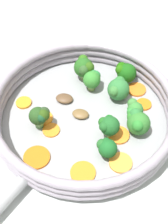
% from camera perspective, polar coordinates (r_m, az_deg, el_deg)
% --- Properties ---
extents(ground_plane, '(4.00, 4.00, 0.00)m').
position_cam_1_polar(ground_plane, '(0.61, -0.00, -1.57)').
color(ground_plane, '#B6BEBB').
extents(skillet, '(0.33, 0.33, 0.01)m').
position_cam_1_polar(skillet, '(0.60, -0.00, -1.24)').
color(skillet, '#939699').
rests_on(skillet, ground_plane).
extents(skillet_rim_wall, '(0.35, 0.35, 0.05)m').
position_cam_1_polar(skillet_rim_wall, '(0.58, -0.00, 0.61)').
color(skillet_rim_wall, '#9A919F').
rests_on(skillet_rim_wall, skillet).
extents(skillet_rivet_left, '(0.01, 0.01, 0.01)m').
position_cam_1_polar(skillet_rivet_left, '(0.55, -13.06, -8.66)').
color(skillet_rivet_left, '#96999A').
rests_on(skillet_rivet_left, skillet).
extents(skillet_rivet_right, '(0.01, 0.01, 0.01)m').
position_cam_1_polar(skillet_rivet_right, '(0.52, -6.10, -13.59)').
color(skillet_rivet_right, '#939596').
rests_on(skillet_rivet_right, skillet).
extents(carrot_slice_0, '(0.03, 0.03, 0.00)m').
position_cam_1_polar(carrot_slice_0, '(0.63, -10.97, 1.69)').
color(carrot_slice_0, orange).
rests_on(carrot_slice_0, skillet).
extents(carrot_slice_1, '(0.05, 0.05, 0.00)m').
position_cam_1_polar(carrot_slice_1, '(0.54, 6.70, -9.18)').
color(carrot_slice_1, '#F99A36').
rests_on(carrot_slice_1, skillet).
extents(carrot_slice_2, '(0.04, 0.04, 0.00)m').
position_cam_1_polar(carrot_slice_2, '(0.63, 10.86, 1.39)').
color(carrot_slice_2, orange).
rests_on(carrot_slice_2, skillet).
extents(carrot_slice_3, '(0.05, 0.05, 0.00)m').
position_cam_1_polar(carrot_slice_3, '(0.57, 6.32, -4.20)').
color(carrot_slice_3, orange).
rests_on(carrot_slice_3, skillet).
extents(carrot_slice_4, '(0.05, 0.05, 0.00)m').
position_cam_1_polar(carrot_slice_4, '(0.65, 9.59, 4.08)').
color(carrot_slice_4, orange).
rests_on(carrot_slice_4, skillet).
extents(carrot_slice_5, '(0.05, 0.05, 0.00)m').
position_cam_1_polar(carrot_slice_5, '(0.58, -6.03, -3.31)').
color(carrot_slice_5, orange).
rests_on(carrot_slice_5, skillet).
extents(carrot_slice_6, '(0.06, 0.06, 0.00)m').
position_cam_1_polar(carrot_slice_6, '(0.53, -0.20, -11.00)').
color(carrot_slice_6, orange).
rests_on(carrot_slice_6, skillet).
extents(carrot_slice_7, '(0.04, 0.04, 0.01)m').
position_cam_1_polar(carrot_slice_7, '(0.60, -7.48, -1.12)').
color(carrot_slice_7, orange).
rests_on(carrot_slice_7, skillet).
extents(carrot_slice_8, '(0.06, 0.06, 0.00)m').
position_cam_1_polar(carrot_slice_8, '(0.55, -8.64, -8.20)').
color(carrot_slice_8, orange).
rests_on(carrot_slice_8, skillet).
extents(broccoli_floret_0, '(0.04, 0.04, 0.05)m').
position_cam_1_polar(broccoli_floret_0, '(0.57, -8.04, -0.73)').
color(broccoli_floret_0, '#5F954D').
rests_on(broccoli_floret_0, skillet).
extents(broccoli_floret_1, '(0.05, 0.05, 0.05)m').
position_cam_1_polar(broccoli_floret_1, '(0.57, 9.75, -1.82)').
color(broccoli_floret_1, '#6A8C51').
rests_on(broccoli_floret_1, skillet).
extents(broccoli_floret_2, '(0.04, 0.04, 0.05)m').
position_cam_1_polar(broccoli_floret_2, '(0.55, 4.52, -2.45)').
color(broccoli_floret_2, '#618A42').
rests_on(broccoli_floret_2, skillet).
extents(broccoli_floret_3, '(0.03, 0.04, 0.04)m').
position_cam_1_polar(broccoli_floret_3, '(0.53, 4.19, -6.51)').
color(broccoli_floret_3, '#8AB666').
rests_on(broccoli_floret_3, skillet).
extents(broccoli_floret_4, '(0.04, 0.04, 0.04)m').
position_cam_1_polar(broccoli_floret_4, '(0.63, 1.56, 6.04)').
color(broccoli_floret_4, olive).
rests_on(broccoli_floret_4, skillet).
extents(broccoli_floret_5, '(0.04, 0.03, 0.04)m').
position_cam_1_polar(broccoli_floret_5, '(0.59, 9.19, 0.45)').
color(broccoli_floret_5, '#76A65C').
rests_on(broccoli_floret_5, skillet).
extents(broccoli_floret_6, '(0.05, 0.04, 0.05)m').
position_cam_1_polar(broccoli_floret_6, '(0.65, 0.01, 8.20)').
color(broccoli_floret_6, '#83A45D').
rests_on(broccoli_floret_6, skillet).
extents(broccoli_floret_7, '(0.05, 0.04, 0.05)m').
position_cam_1_polar(broccoli_floret_7, '(0.62, 6.28, 4.23)').
color(broccoli_floret_7, '#5F944E').
rests_on(broccoli_floret_7, skillet).
extents(broccoli_floret_8, '(0.04, 0.04, 0.04)m').
position_cam_1_polar(broccoli_floret_8, '(0.65, 7.58, 7.23)').
color(broccoli_floret_8, '#759A5D').
rests_on(broccoli_floret_8, skillet).
extents(mushroom_piece_0, '(0.03, 0.04, 0.01)m').
position_cam_1_polar(mushroom_piece_0, '(0.62, -3.60, 2.49)').
color(mushroom_piece_0, brown).
rests_on(mushroom_piece_0, skillet).
extents(mushroom_piece_1, '(0.03, 0.04, 0.01)m').
position_cam_1_polar(mushroom_piece_1, '(0.60, -0.69, -0.43)').
color(mushroom_piece_1, brown).
rests_on(mushroom_piece_1, skillet).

